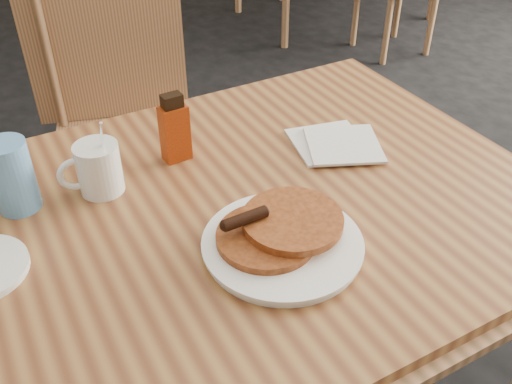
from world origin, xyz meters
TOP-DOWN VIEW (x-y plane):
  - main_table at (-0.07, 0.07)m, footprint 1.40×0.99m
  - chair_main_far at (-0.05, 0.84)m, footprint 0.55×0.56m
  - pancake_plate at (0.01, -0.07)m, footprint 0.28×0.28m
  - coffee_mug at (-0.23, 0.23)m, footprint 0.12×0.08m
  - syrup_bottle at (-0.06, 0.27)m, footprint 0.06×0.04m
  - napkin_stack at (0.27, 0.17)m, footprint 0.21×0.22m
  - blue_tumbler at (-0.38, 0.24)m, footprint 0.08×0.08m

SIDE VIEW (x-z plane):
  - chair_main_far at x=-0.05m, z-range 0.10..1.13m
  - main_table at x=-0.07m, z-range 0.34..1.09m
  - napkin_stack at x=0.27m, z-range 0.75..0.76m
  - pancake_plate at x=0.01m, z-range 0.73..0.80m
  - coffee_mug at x=-0.23m, z-range 0.72..0.88m
  - syrup_bottle at x=-0.06m, z-range 0.74..0.89m
  - blue_tumbler at x=-0.38m, z-range 0.75..0.89m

